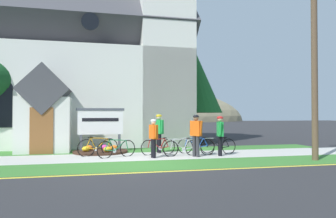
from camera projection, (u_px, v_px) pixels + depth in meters
ground at (125, 152)px, 15.20m from camera, size 140.00×140.00×0.00m
sidewalk_slab at (88, 158)px, 12.92m from camera, size 32.00×2.64×0.01m
grass_verge at (87, 168)px, 10.53m from camera, size 32.00×2.27×0.01m
church_lawn at (89, 151)px, 15.19m from camera, size 24.00×2.03×0.01m
curb_paint_stripe at (86, 175)px, 9.28m from camera, size 28.00×0.16×0.01m
church_building at (98, 66)px, 19.97m from camera, size 12.03×9.90×12.94m
church_sign at (100, 123)px, 15.06m from camera, size 2.25×0.15×2.09m
flower_bed at (100, 151)px, 14.70m from camera, size 2.51×2.51×0.34m
bicycle_red at (116, 148)px, 13.08m from camera, size 1.63×0.71×0.82m
bicycle_silver at (197, 145)px, 14.56m from camera, size 1.77×0.12×0.77m
bicycle_black at (159, 146)px, 14.03m from camera, size 1.65×0.53×0.77m
bicycle_blue at (218, 146)px, 14.11m from camera, size 1.77×0.25×0.79m
bicycle_green at (98, 147)px, 13.57m from camera, size 1.72×0.45×0.86m
bicycle_orange at (182, 148)px, 13.52m from camera, size 1.71×0.39×0.80m
cyclist_in_green_jersey at (196, 132)px, 13.27m from camera, size 0.44×0.75×1.77m
cyclist_in_white_jersey at (159, 130)px, 14.66m from camera, size 0.37×0.74×1.79m
cyclist_in_yellow_jersey at (153, 136)px, 12.92m from camera, size 0.32×0.71×1.59m
cyclist_in_orange_jersey at (220, 132)px, 13.56m from camera, size 0.31×0.75×1.71m
utility_pole at (312, 33)px, 12.38m from camera, size 3.12×0.28×9.02m
roadside_conifer at (189, 75)px, 20.89m from camera, size 4.40×4.40×6.98m
distant_hill at (116, 121)px, 90.83m from camera, size 74.96×51.46×21.33m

